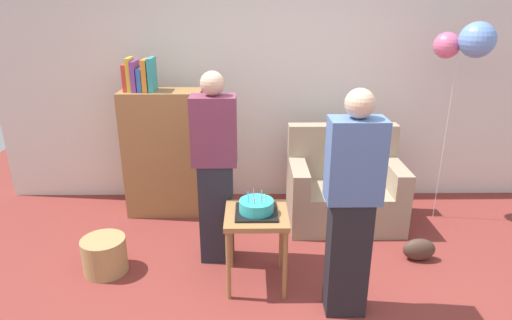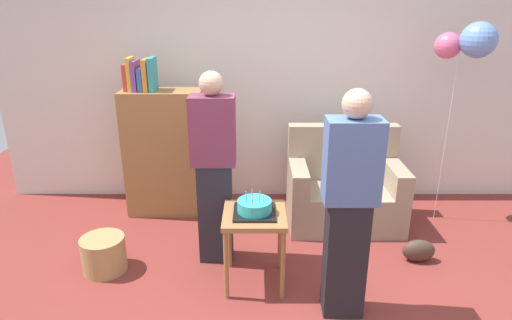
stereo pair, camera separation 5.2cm
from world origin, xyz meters
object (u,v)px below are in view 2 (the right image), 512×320
object	(u,v)px
person_blowing_candles	(215,169)
handbag	(420,251)
wicker_basket	(105,254)
couch	(345,190)
birthday_cake	(256,207)
balloon_bunch	(471,42)
side_table	(256,224)
person_holding_cake	(350,207)
bookshelf	(166,150)

from	to	relation	value
person_blowing_candles	handbag	size ratio (longest dim) A/B	5.82
wicker_basket	couch	bearing A→B (deg)	22.15
wicker_basket	birthday_cake	bearing A→B (deg)	-7.37
handbag	balloon_bunch	distance (m)	1.91
birthday_cake	side_table	bearing A→B (deg)	18.51
side_table	person_blowing_candles	xyz separation A→B (m)	(-0.33, 0.36, 0.32)
person_holding_cake	wicker_basket	bearing A→B (deg)	-0.93
couch	wicker_basket	distance (m)	2.32
person_holding_cake	handbag	distance (m)	1.25
side_table	person_blowing_candles	distance (m)	0.58
side_table	wicker_basket	distance (m)	1.32
balloon_bunch	side_table	bearing A→B (deg)	-151.10
bookshelf	birthday_cake	size ratio (longest dim) A/B	5.06
balloon_bunch	couch	bearing A→B (deg)	-178.68
couch	handbag	world-z (taller)	couch
couch	wicker_basket	size ratio (longest dim) A/B	3.06
couch	side_table	xyz separation A→B (m)	(-0.89, -1.03, 0.18)
side_table	person_holding_cake	bearing A→B (deg)	-28.63
person_holding_cake	balloon_bunch	size ratio (longest dim) A/B	0.83
bookshelf	birthday_cake	distance (m)	1.58
person_blowing_candles	person_holding_cake	size ratio (longest dim) A/B	1.00
wicker_basket	balloon_bunch	world-z (taller)	balloon_bunch
side_table	birthday_cake	world-z (taller)	birthday_cake
birthday_cake	balloon_bunch	size ratio (longest dim) A/B	0.16
bookshelf	birthday_cake	xyz separation A→B (m)	(0.93, -1.28, -0.02)
bookshelf	couch	bearing A→B (deg)	-7.59
side_table	birthday_cake	bearing A→B (deg)	-161.49
person_holding_cake	side_table	bearing A→B (deg)	-14.51
handbag	person_blowing_candles	bearing A→B (deg)	177.99
couch	person_blowing_candles	distance (m)	1.48
birthday_cake	wicker_basket	world-z (taller)	birthday_cake
birthday_cake	balloon_bunch	bearing A→B (deg)	28.90
couch	balloon_bunch	xyz separation A→B (m)	(1.03, 0.02, 1.44)
couch	side_table	size ratio (longest dim) A/B	1.80
balloon_bunch	person_holding_cake	bearing A→B (deg)	-132.50
wicker_basket	balloon_bunch	size ratio (longest dim) A/B	0.18
birthday_cake	handbag	world-z (taller)	birthday_cake
handbag	balloon_bunch	bearing A→B (deg)	56.59
birthday_cake	balloon_bunch	distance (m)	2.46
couch	wicker_basket	xyz separation A→B (m)	(-2.14, -0.87, -0.19)
birthday_cake	person_blowing_candles	xyz separation A→B (m)	(-0.33, 0.36, 0.17)
couch	birthday_cake	world-z (taller)	couch
side_table	wicker_basket	xyz separation A→B (m)	(-1.25, 0.16, -0.37)
side_table	wicker_basket	bearing A→B (deg)	172.64
bookshelf	person_holding_cake	distance (m)	2.26
couch	birthday_cake	size ratio (longest dim) A/B	3.44
birthday_cake	person_blowing_candles	size ratio (longest dim) A/B	0.20
person_blowing_candles	person_holding_cake	distance (m)	1.19
person_holding_cake	wicker_basket	xyz separation A→B (m)	(-1.88, 0.51, -0.68)
person_blowing_candles	bookshelf	bearing A→B (deg)	142.60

